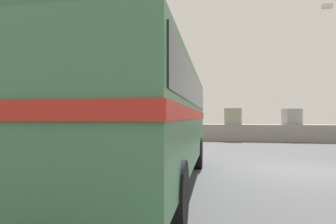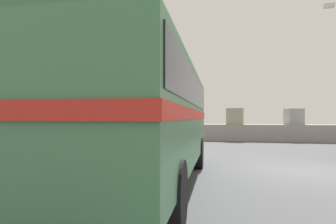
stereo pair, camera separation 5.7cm
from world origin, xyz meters
TOP-DOWN VIEW (x-y plane):
  - ground at (0.00, 0.00)m, footprint 32.00×26.00m
  - breakwater at (-0.02, 11.80)m, footprint 31.36×1.90m
  - vintage_coach at (-3.91, -2.82)m, footprint 2.99×8.73m

SIDE VIEW (x-z plane):
  - ground at x=0.00m, z-range 0.00..0.02m
  - breakwater at x=-0.02m, z-range -0.45..1.75m
  - vintage_coach at x=-3.91m, z-range 0.20..3.90m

